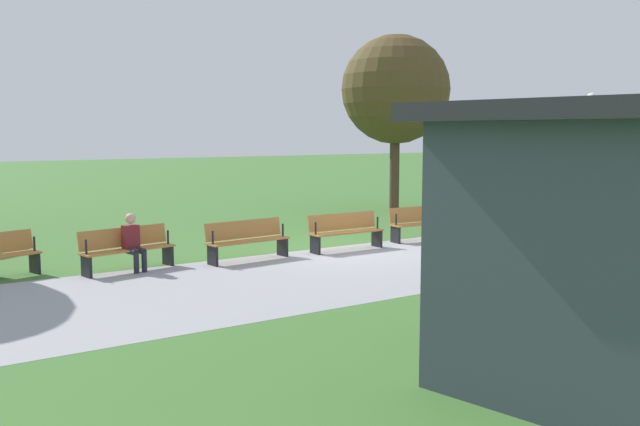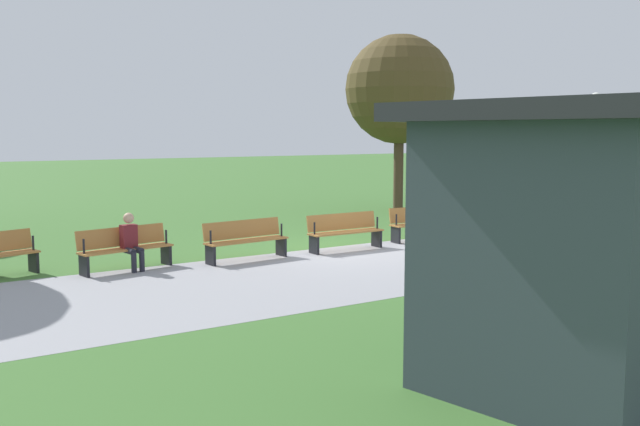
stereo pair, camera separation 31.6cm
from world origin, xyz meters
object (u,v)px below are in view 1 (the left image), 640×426
object	(u,v)px
bench_2	(524,207)
tree_2	(395,90)
bench_1	(553,201)
bench_7	(127,248)
lamp_post	(590,133)
bench_0	(571,195)
bench_3	(482,214)
bench_6	(247,239)
bench_5	(345,230)
trash_bin	(599,195)
bench_4	(423,222)
kiosk	(590,242)
person_seated	(133,241)

from	to	relation	value
bench_2	tree_2	world-z (taller)	tree_2
bench_1	bench_7	size ratio (longest dim) A/B	0.99
bench_2	lamp_post	size ratio (longest dim) A/B	0.50
bench_0	bench_2	bearing A→B (deg)	46.52
bench_3	tree_2	distance (m)	6.97
bench_0	bench_6	world-z (taller)	same
bench_6	bench_0	bearing A→B (deg)	-174.87
bench_1	bench_5	size ratio (longest dim) A/B	1.02
bench_3	trash_bin	xyz separation A→B (m)	(-9.03, -2.32, -0.05)
bench_4	bench_7	xyz separation A→B (m)	(7.88, -0.35, 0.00)
bench_5	lamp_post	world-z (taller)	lamp_post
bench_3	kiosk	bearing A→B (deg)	58.81
bench_7	trash_bin	size ratio (longest dim) A/B	2.34
person_seated	tree_2	distance (m)	13.64
kiosk	person_seated	bearing A→B (deg)	-87.80
bench_3	bench_4	distance (m)	2.64
bench_2	lamp_post	distance (m)	3.00
person_seated	kiosk	bearing A→B (deg)	93.29
bench_6	tree_2	size ratio (longest dim) A/B	0.32
tree_2	trash_bin	world-z (taller)	tree_2
bench_5	tree_2	bearing A→B (deg)	-137.55
bench_2	kiosk	bearing A→B (deg)	57.95
bench_7	lamp_post	xyz separation A→B (m)	(-14.29, 0.82, 2.34)
lamp_post	trash_bin	world-z (taller)	lamp_post
trash_bin	bench_3	bearing A→B (deg)	14.38
tree_2	trash_bin	distance (m)	9.20
bench_6	trash_bin	xyz separation A→B (m)	(-16.91, -2.67, -0.05)
trash_bin	bench_2	bearing A→B (deg)	14.97
bench_2	person_seated	world-z (taller)	person_seated
bench_3	lamp_post	size ratio (longest dim) A/B	0.50
bench_0	bench_7	world-z (taller)	same
bench_5	bench_6	bearing A→B (deg)	-2.58
bench_6	kiosk	distance (m)	8.96
lamp_post	bench_0	bearing A→B (deg)	-138.52
bench_5	bench_4	bearing A→B (deg)	-177.42
tree_2	bench_3	bearing A→B (deg)	75.98
bench_0	bench_4	xyz separation A→B (m)	(10.11, 2.80, 0.00)
bench_7	person_seated	xyz separation A→B (m)	(-0.09, 0.13, 0.16)
tree_2	kiosk	bearing A→B (deg)	57.15
trash_bin	lamp_post	bearing A→B (deg)	30.97
bench_1	kiosk	bearing A→B (deg)	59.47
bench_0	person_seated	bearing A→B (deg)	34.08
bench_3	bench_5	bearing A→B (deg)	15.51
bench_1	bench_2	xyz separation A→B (m)	(2.51, 0.82, 0.00)
person_seated	bench_1	bearing A→B (deg)	175.31
bench_5	tree_2	world-z (taller)	tree_2
bench_5	bench_0	bearing A→B (deg)	-167.11
bench_3	lamp_post	bearing A→B (deg)	178.11
bench_5	bench_7	xyz separation A→B (m)	(5.25, -0.47, 0.00)
bench_1	bench_5	world-z (taller)	same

